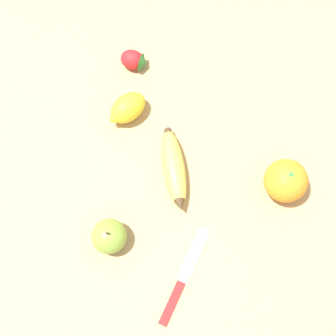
{
  "coord_description": "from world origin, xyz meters",
  "views": [
    {
      "loc": [
        0.09,
        -0.26,
        0.93
      ],
      "look_at": [
        -0.05,
        -0.01,
        0.03
      ],
      "focal_mm": 50.0,
      "sensor_mm": 36.0,
      "label": 1
    }
  ],
  "objects_px": {
    "strawberry": "(134,60)",
    "paring_knife": "(182,280)",
    "orange": "(286,181)",
    "banana": "(174,169)",
    "apple": "(109,236)",
    "lemon": "(128,108)"
  },
  "relations": [
    {
      "from": "orange",
      "to": "strawberry",
      "type": "relative_size",
      "value": 1.36
    },
    {
      "from": "strawberry",
      "to": "paring_knife",
      "type": "relative_size",
      "value": 0.32
    },
    {
      "from": "orange",
      "to": "paring_knife",
      "type": "distance_m",
      "value": 0.28
    },
    {
      "from": "apple",
      "to": "paring_knife",
      "type": "distance_m",
      "value": 0.16
    },
    {
      "from": "banana",
      "to": "strawberry",
      "type": "distance_m",
      "value": 0.26
    },
    {
      "from": "orange",
      "to": "apple",
      "type": "xyz_separation_m",
      "value": [
        -0.25,
        -0.26,
        -0.01
      ]
    },
    {
      "from": "orange",
      "to": "paring_knife",
      "type": "height_order",
      "value": "orange"
    },
    {
      "from": "apple",
      "to": "banana",
      "type": "bearing_deg",
      "value": 76.7
    },
    {
      "from": "orange",
      "to": "strawberry",
      "type": "xyz_separation_m",
      "value": [
        -0.4,
        0.1,
        -0.02
      ]
    },
    {
      "from": "banana",
      "to": "apple",
      "type": "xyz_separation_m",
      "value": [
        -0.04,
        -0.18,
        0.01
      ]
    },
    {
      "from": "orange",
      "to": "lemon",
      "type": "distance_m",
      "value": 0.36
    },
    {
      "from": "paring_knife",
      "to": "lemon",
      "type": "bearing_deg",
      "value": 133.01
    },
    {
      "from": "strawberry",
      "to": "lemon",
      "type": "xyz_separation_m",
      "value": [
        0.05,
        -0.11,
        0.01
      ]
    },
    {
      "from": "paring_knife",
      "to": "apple",
      "type": "bearing_deg",
      "value": 175.8
    },
    {
      "from": "strawberry",
      "to": "lemon",
      "type": "distance_m",
      "value": 0.12
    },
    {
      "from": "orange",
      "to": "banana",
      "type": "bearing_deg",
      "value": -159.37
    },
    {
      "from": "apple",
      "to": "paring_knife",
      "type": "relative_size",
      "value": 0.37
    },
    {
      "from": "orange",
      "to": "apple",
      "type": "bearing_deg",
      "value": -133.92
    },
    {
      "from": "strawberry",
      "to": "apple",
      "type": "bearing_deg",
      "value": -76.5
    },
    {
      "from": "strawberry",
      "to": "lemon",
      "type": "height_order",
      "value": "lemon"
    },
    {
      "from": "strawberry",
      "to": "paring_knife",
      "type": "xyz_separation_m",
      "value": [
        0.31,
        -0.36,
        -0.02
      ]
    },
    {
      "from": "lemon",
      "to": "apple",
      "type": "bearing_deg",
      "value": -67.23
    }
  ]
}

